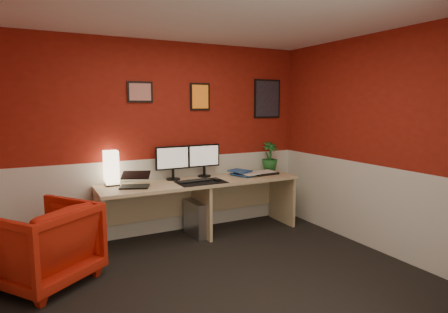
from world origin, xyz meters
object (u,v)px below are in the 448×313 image
desk (202,208)px  pc_tower (198,218)px  potted_plant (270,157)px  zen_tray (264,173)px  shoji_lamp (111,169)px  monitor_right (204,155)px  monitor_left (173,158)px  armchair (43,244)px  laptop (134,178)px

desk → pc_tower: desk is taller
desk → potted_plant: (1.18, 0.19, 0.58)m
zen_tray → potted_plant: potted_plant is taller
desk → shoji_lamp: bearing=168.8°
desk → monitor_right: (0.14, 0.22, 0.66)m
monitor_left → armchair: size_ratio=0.69×
monitor_left → potted_plant: 1.48m
laptop → potted_plant: (2.04, 0.21, 0.10)m
zen_tray → potted_plant: (0.22, 0.19, 0.20)m
desk → laptop: size_ratio=7.88×
monitor_left → potted_plant: bearing=-0.8°
shoji_lamp → laptop: size_ratio=1.21×
monitor_right → zen_tray: size_ratio=1.66×
desk → zen_tray: bearing=-0.0°
zen_tray → pc_tower: bearing=178.5°
desk → pc_tower: 0.15m
laptop → armchair: size_ratio=0.39×
monitor_right → pc_tower: 0.84m
zen_tray → potted_plant: size_ratio=0.83×
shoji_lamp → armchair: 1.22m
laptop → monitor_right: 1.05m
potted_plant → laptop: bearing=-174.0°
desk → shoji_lamp: (-1.08, 0.21, 0.56)m
potted_plant → shoji_lamp: bearing=179.3°
monitor_right → zen_tray: monitor_right is taller
pc_tower → potted_plant: bearing=3.5°
laptop → pc_tower: size_ratio=0.73×
monitor_right → armchair: size_ratio=0.69×
zen_tray → pc_tower: (-1.00, 0.03, -0.52)m
monitor_left → armchair: 1.85m
shoji_lamp → monitor_right: (1.22, 0.01, 0.09)m
monitor_right → pc_tower: size_ratio=1.29×
monitor_left → armchair: bearing=-154.5°
desk → shoji_lamp: 1.24m
shoji_lamp → armchair: bearing=-136.5°
monitor_left → pc_tower: (0.26, -0.18, -0.80)m
shoji_lamp → monitor_right: monitor_right is taller
monitor_left → laptop: bearing=-157.2°
desk → laptop: bearing=-178.1°
laptop → monitor_left: size_ratio=0.57×
zen_tray → potted_plant: 0.35m
pc_tower → shoji_lamp: bearing=165.7°
monitor_right → armchair: monitor_right is taller
zen_tray → armchair: bearing=-169.2°
zen_tray → pc_tower: zen_tray is taller
desk → pc_tower: bearing=151.0°
shoji_lamp → armchair: (-0.79, -0.75, -0.55)m
potted_plant → armchair: bearing=-166.6°
monitor_left → armchair: monitor_left is taller
desk → monitor_left: size_ratio=4.48×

